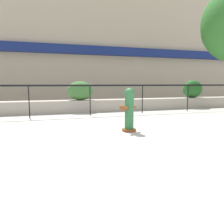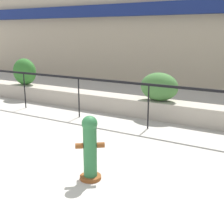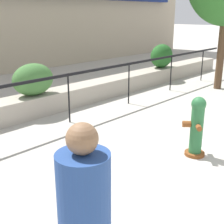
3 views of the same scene
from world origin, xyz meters
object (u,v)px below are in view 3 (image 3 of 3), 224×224
fire_hydrant (197,126)px  hedge_bush_2 (162,56)px  pedestrian (85,217)px  hedge_bush_1 (33,79)px

fire_hydrant → hedge_bush_2: bearing=39.5°
pedestrian → hedge_bush_2: bearing=30.6°
hedge_bush_2 → pedestrian: 9.79m
hedge_bush_1 → hedge_bush_2: hedge_bush_2 is taller
hedge_bush_1 → hedge_bush_2: size_ratio=1.07×
hedge_bush_1 → fire_hydrant: size_ratio=1.00×
hedge_bush_2 → pedestrian: size_ratio=0.59×
fire_hydrant → pedestrian: 3.58m
hedge_bush_1 → pedestrian: size_ratio=0.63×
hedge_bush_2 → fire_hydrant: hedge_bush_2 is taller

